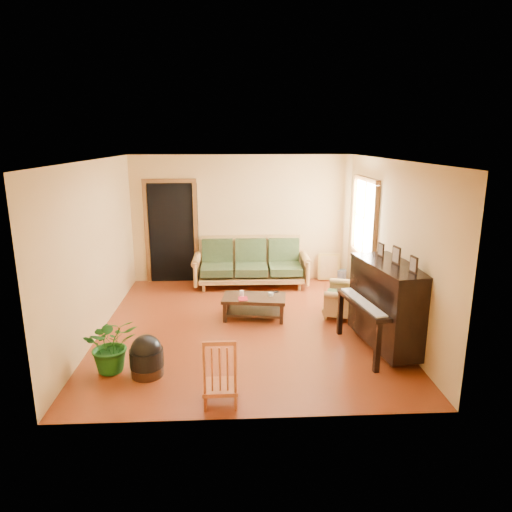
{
  "coord_description": "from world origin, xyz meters",
  "views": [
    {
      "loc": [
        -0.19,
        -6.78,
        2.89
      ],
      "look_at": [
        0.17,
        0.2,
        1.1
      ],
      "focal_mm": 32.0,
      "sensor_mm": 36.0,
      "label": 1
    }
  ],
  "objects": [
    {
      "name": "piano",
      "position": [
        1.98,
        -0.9,
        0.62
      ],
      "size": [
        1.05,
        1.53,
        1.25
      ],
      "primitive_type": "cube",
      "rotation": [
        0.0,
        0.0,
        0.16
      ],
      "color": "black",
      "rests_on": "floor"
    },
    {
      "name": "candle",
      "position": [
        -0.05,
        0.34,
        0.43
      ],
      "size": [
        0.08,
        0.08,
        0.11
      ],
      "primitive_type": "cylinder",
      "rotation": [
        0.0,
        0.0,
        -0.4
      ],
      "color": "white",
      "rests_on": "coffee_table"
    },
    {
      "name": "ceramic_crock",
      "position": [
        2.08,
        2.28,
        0.12
      ],
      "size": [
        0.23,
        0.23,
        0.24
      ],
      "primitive_type": "cylinder",
      "rotation": [
        0.0,
        0.0,
        -0.25
      ],
      "color": "#2F518E",
      "rests_on": "floor"
    },
    {
      "name": "footstool",
      "position": [
        -1.29,
        -1.51,
        0.2
      ],
      "size": [
        0.55,
        0.55,
        0.4
      ],
      "primitive_type": "cylinder",
      "rotation": [
        0.0,
        0.0,
        0.4
      ],
      "color": "black",
      "rests_on": "floor"
    },
    {
      "name": "window",
      "position": [
        2.21,
        1.3,
        1.5
      ],
      "size": [
        0.12,
        1.36,
        1.46
      ],
      "primitive_type": "cube",
      "color": "white",
      "rests_on": "right_wall"
    },
    {
      "name": "sofa",
      "position": [
        0.17,
        2.06,
        0.49
      ],
      "size": [
        2.28,
        0.97,
        0.97
      ],
      "primitive_type": "cube",
      "rotation": [
        0.0,
        0.0,
        -0.01
      ],
      "color": "#A4763C",
      "rests_on": "floor"
    },
    {
      "name": "red_chair",
      "position": [
        -0.35,
        -2.18,
        0.41
      ],
      "size": [
        0.39,
        0.43,
        0.83
      ],
      "primitive_type": "cube",
      "rotation": [
        0.0,
        0.0,
        0.01
      ],
      "color": "#98441B",
      "rests_on": "floor"
    },
    {
      "name": "coffee_table",
      "position": [
        0.15,
        0.33,
        0.19
      ],
      "size": [
        1.09,
        0.69,
        0.37
      ],
      "primitive_type": "cube",
      "rotation": [
        0.0,
        0.0,
        -0.13
      ],
      "color": "black",
      "rests_on": "floor"
    },
    {
      "name": "glass_jar",
      "position": [
        0.43,
        0.36,
        0.4
      ],
      "size": [
        0.09,
        0.09,
        0.06
      ],
      "primitive_type": "cylinder",
      "rotation": [
        0.0,
        0.0,
        -0.04
      ],
      "color": "silver",
      "rests_on": "coffee_table"
    },
    {
      "name": "armchair",
      "position": [
        1.67,
        0.36,
        0.39
      ],
      "size": [
        0.96,
        0.99,
        0.79
      ],
      "primitive_type": "cube",
      "rotation": [
        0.0,
        0.0,
        -0.33
      ],
      "color": "#A4763C",
      "rests_on": "floor"
    },
    {
      "name": "floor",
      "position": [
        0.0,
        0.0,
        0.0
      ],
      "size": [
        5.0,
        5.0,
        0.0
      ],
      "primitive_type": "plane",
      "color": "#5D200C",
      "rests_on": "ground"
    },
    {
      "name": "potted_plant",
      "position": [
        -1.75,
        -1.36,
        0.37
      ],
      "size": [
        0.81,
        0.76,
        0.73
      ],
      "primitive_type": "imported",
      "rotation": [
        0.0,
        0.0,
        0.34
      ],
      "color": "#195618",
      "rests_on": "floor"
    },
    {
      "name": "book",
      "position": [
        -0.11,
        0.2,
        0.38
      ],
      "size": [
        0.16,
        0.21,
        0.02
      ],
      "primitive_type": "imported",
      "rotation": [
        0.0,
        0.0,
        0.05
      ],
      "color": "maroon",
      "rests_on": "coffee_table"
    },
    {
      "name": "doorway",
      "position": [
        -1.45,
        2.48,
        1.02
      ],
      "size": [
        1.08,
        0.16,
        2.05
      ],
      "primitive_type": "cube",
      "color": "black",
      "rests_on": "floor"
    },
    {
      "name": "remote",
      "position": [
        0.49,
        0.51,
        0.38
      ],
      "size": [
        0.17,
        0.11,
        0.02
      ],
      "primitive_type": "cube",
      "rotation": [
        0.0,
        0.0,
        0.42
      ],
      "color": "black",
      "rests_on": "coffee_table"
    },
    {
      "name": "leaning_frame",
      "position": [
        1.82,
        2.34,
        0.3
      ],
      "size": [
        0.45,
        0.15,
        0.59
      ],
      "primitive_type": "cube",
      "rotation": [
        0.0,
        0.0,
        -0.12
      ],
      "color": "gold",
      "rests_on": "floor"
    }
  ]
}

